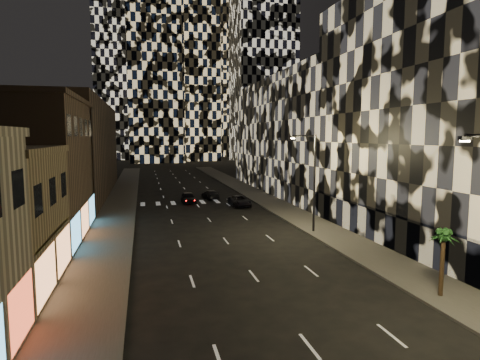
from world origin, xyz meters
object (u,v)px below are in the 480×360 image
streetlight_far (312,176)px  car_dark_oncoming (211,194)px  palm_tree (443,240)px  car_dark_midlane (189,198)px  car_dark_rightlane (240,201)px

streetlight_far → car_dark_oncoming: 23.67m
streetlight_far → palm_tree: bearing=-86.9°
car_dark_oncoming → palm_tree: (6.67, -38.32, 2.66)m
car_dark_midlane → car_dark_oncoming: 4.58m
palm_tree → car_dark_rightlane: bearing=97.3°
car_dark_midlane → car_dark_rightlane: size_ratio=0.89×
car_dark_midlane → car_dark_rightlane: car_dark_midlane is taller
car_dark_midlane → car_dark_rightlane: 7.35m
car_dark_midlane → car_dark_oncoming: size_ratio=0.99×
streetlight_far → palm_tree: size_ratio=2.37×
streetlight_far → car_dark_rightlane: (-3.14, 15.54, -4.68)m
car_dark_midlane → car_dark_oncoming: bearing=37.5°
car_dark_oncoming → car_dark_rightlane: size_ratio=0.89×
streetlight_far → car_dark_oncoming: (-5.80, 22.46, -4.72)m
palm_tree → car_dark_oncoming: bearing=99.9°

